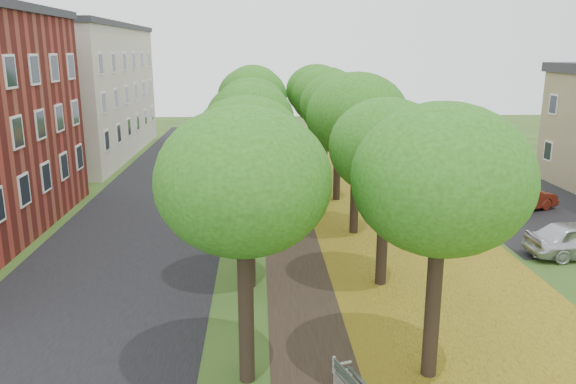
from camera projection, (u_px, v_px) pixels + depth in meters
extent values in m
plane|color=#2D4C19|center=(331.00, 377.00, 14.78)|extent=(120.00, 120.00, 0.00)
cube|color=black|center=(150.00, 217.00, 28.91)|extent=(8.00, 70.00, 0.01)
cube|color=black|center=(295.00, 215.00, 29.30)|extent=(3.20, 70.00, 0.01)
cube|color=#A0921D|center=(389.00, 213.00, 29.55)|extent=(7.50, 70.00, 0.01)
cube|color=black|center=(537.00, 206.00, 30.95)|extent=(9.00, 16.00, 0.01)
cylinder|color=black|center=(246.00, 311.00, 14.18)|extent=(0.40, 0.40, 3.93)
ellipsoid|color=#265B13|center=(243.00, 182.00, 13.36)|extent=(4.25, 4.25, 3.61)
cylinder|color=black|center=(249.00, 235.00, 19.99)|extent=(0.40, 0.40, 3.93)
ellipsoid|color=#265B13|center=(248.00, 142.00, 19.17)|extent=(4.25, 4.25, 3.61)
cylinder|color=black|center=(251.00, 193.00, 25.80)|extent=(0.40, 0.40, 3.93)
ellipsoid|color=#265B13|center=(250.00, 121.00, 24.98)|extent=(4.25, 4.25, 3.61)
cylinder|color=black|center=(252.00, 167.00, 31.61)|extent=(0.40, 0.40, 3.93)
ellipsoid|color=#265B13|center=(251.00, 107.00, 30.78)|extent=(4.25, 4.25, 3.61)
cylinder|color=black|center=(253.00, 149.00, 37.41)|extent=(0.40, 0.40, 3.93)
ellipsoid|color=#265B13|center=(252.00, 98.00, 36.59)|extent=(4.25, 4.25, 3.61)
cylinder|color=black|center=(254.00, 136.00, 43.22)|extent=(0.40, 0.40, 3.93)
ellipsoid|color=#265B13|center=(253.00, 92.00, 42.40)|extent=(4.25, 4.25, 3.61)
cylinder|color=black|center=(433.00, 306.00, 14.43)|extent=(0.40, 0.40, 3.93)
ellipsoid|color=#265B13|center=(442.00, 179.00, 13.60)|extent=(4.25, 4.25, 3.61)
cylinder|color=black|center=(382.00, 233.00, 20.23)|extent=(0.40, 0.40, 3.93)
ellipsoid|color=#265B13|center=(386.00, 141.00, 19.41)|extent=(4.25, 4.25, 3.61)
cylinder|color=black|center=(355.00, 192.00, 26.04)|extent=(0.40, 0.40, 3.93)
ellipsoid|color=#265B13|center=(357.00, 120.00, 25.22)|extent=(4.25, 4.25, 3.61)
cylinder|color=black|center=(337.00, 166.00, 31.85)|extent=(0.40, 0.40, 3.93)
ellipsoid|color=#265B13|center=(338.00, 107.00, 31.03)|extent=(4.25, 4.25, 3.61)
cylinder|color=black|center=(325.00, 148.00, 37.66)|extent=(0.40, 0.40, 3.93)
ellipsoid|color=#265B13|center=(326.00, 98.00, 36.84)|extent=(4.25, 4.25, 3.61)
cylinder|color=black|center=(316.00, 135.00, 43.47)|extent=(0.40, 0.40, 3.93)
ellipsoid|color=#265B13|center=(316.00, 91.00, 42.64)|extent=(4.25, 4.25, 3.61)
cube|color=beige|center=(67.00, 94.00, 44.63)|extent=(10.00, 20.00, 10.00)
cube|color=#2D2D33|center=(61.00, 26.00, 43.35)|extent=(10.30, 20.30, 0.40)
cube|color=#2A352C|center=(350.00, 380.00, 13.35)|extent=(0.65, 1.76, 0.27)
cube|color=silver|center=(343.00, 378.00, 14.32)|extent=(0.51, 0.23, 0.46)
cube|color=silver|center=(343.00, 363.00, 14.22)|extent=(0.46, 0.21, 0.04)
imported|color=maroon|center=(521.00, 198.00, 30.01)|extent=(4.38, 2.91, 1.36)
imported|color=#313135|center=(489.00, 192.00, 31.37)|extent=(4.79, 3.06, 1.29)
imported|color=silver|center=(466.00, 177.00, 34.81)|extent=(5.75, 3.89, 1.46)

